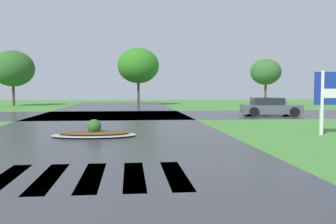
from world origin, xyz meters
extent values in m
cube|color=#35353A|center=(0.00, 10.00, 0.00)|extent=(10.50, 80.00, 0.01)
cube|color=#35353A|center=(0.00, 23.02, 0.00)|extent=(90.00, 9.45, 0.01)
cube|color=white|center=(-1.35, 3.99, 0.00)|extent=(0.45, 2.87, 0.01)
cube|color=white|center=(-0.45, 3.99, 0.00)|extent=(0.45, 2.87, 0.01)
cube|color=white|center=(0.45, 3.99, 0.00)|extent=(0.45, 2.87, 0.01)
cube|color=white|center=(1.35, 3.99, 0.00)|extent=(0.45, 2.87, 0.01)
cube|color=white|center=(2.25, 3.99, 0.00)|extent=(0.45, 2.87, 0.01)
cube|color=white|center=(9.02, 10.51, 1.30)|extent=(0.14, 0.14, 2.61)
ellipsoid|color=#9E9B93|center=(-0.13, 10.93, 0.06)|extent=(3.35, 1.82, 0.12)
ellipsoid|color=brown|center=(-0.13, 10.93, 0.15)|extent=(2.75, 1.49, 0.10)
sphere|color=#2D6023|center=(-0.13, 10.93, 0.40)|extent=(0.56, 0.56, 0.56)
cube|color=#4C545B|center=(11.01, 21.25, 0.47)|extent=(4.16, 2.34, 0.60)
cube|color=#1E232B|center=(10.76, 21.28, 1.01)|extent=(2.23, 1.89, 0.48)
cylinder|color=black|center=(12.46, 22.07, 0.32)|extent=(0.66, 0.29, 0.64)
cylinder|color=black|center=(12.23, 20.11, 0.32)|extent=(0.66, 0.29, 0.64)
cylinder|color=black|center=(9.78, 22.38, 0.32)|extent=(0.66, 0.29, 0.64)
cylinder|color=black|center=(9.56, 20.43, 0.32)|extent=(0.66, 0.29, 0.64)
cylinder|color=#4C3823|center=(-11.30, 38.63, 1.23)|extent=(0.28, 0.28, 2.45)
ellipsoid|color=#2F5F26|center=(-11.30, 38.63, 4.06)|extent=(4.59, 4.59, 3.90)
cylinder|color=#4C3823|center=(2.29, 39.31, 1.42)|extent=(0.28, 0.28, 2.85)
ellipsoid|color=#2E7820|center=(2.29, 39.31, 4.49)|extent=(4.70, 4.70, 3.99)
cylinder|color=#4C3823|center=(18.08, 41.51, 1.32)|extent=(0.28, 0.28, 2.63)
ellipsoid|color=#33642C|center=(18.08, 41.51, 3.95)|extent=(3.75, 3.75, 3.19)
camera|label=1|loc=(1.26, -4.14, 1.88)|focal=40.56mm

